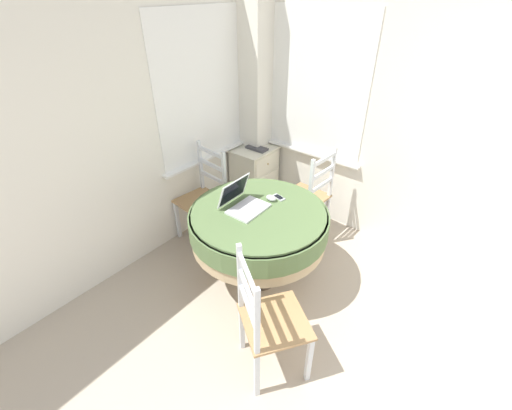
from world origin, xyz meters
name	(u,v)px	position (x,y,z in m)	size (l,w,h in m)	color
corner_room_shell	(297,138)	(1.17, 1.98, 1.28)	(4.27, 4.99, 2.55)	white
round_dining_table	(259,225)	(0.72, 2.03, 0.62)	(1.18, 1.18, 0.76)	#4C3D2D
laptop	(243,202)	(0.67, 2.16, 0.82)	(0.34, 0.32, 0.24)	silver
computer_mouse	(271,198)	(0.91, 2.04, 0.79)	(0.06, 0.10, 0.05)	silver
cell_phone	(279,197)	(0.99, 2.02, 0.77)	(0.08, 0.13, 0.01)	#B2B7BC
dining_chair_near_back_window	(204,198)	(0.88, 2.89, 0.48)	(0.46, 0.46, 1.01)	#A87F51
dining_chair_near_right_window	(308,197)	(1.58, 2.05, 0.48)	(0.45, 0.45, 1.01)	#A87F51
dining_chair_camera_near	(268,321)	(0.07, 1.43, 0.48)	(0.59, 0.59, 1.01)	#A87F51
corner_cabinet	(255,176)	(1.73, 2.90, 0.37)	(0.50, 0.42, 0.74)	silver
book_on_cabinet	(257,148)	(1.73, 2.86, 0.75)	(0.12, 0.25, 0.02)	#3F3F44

